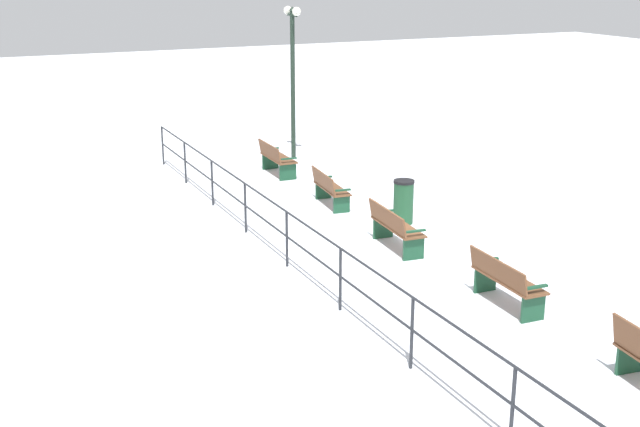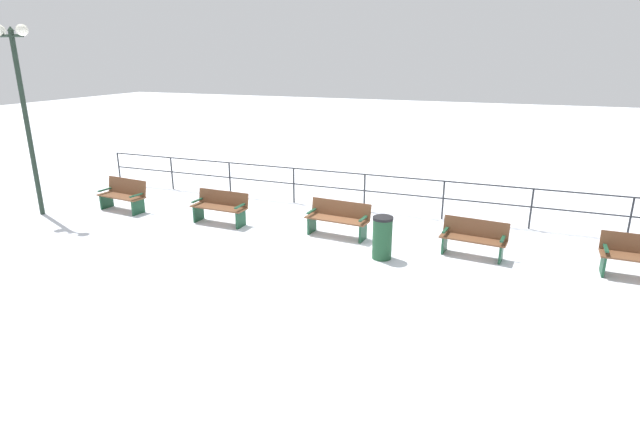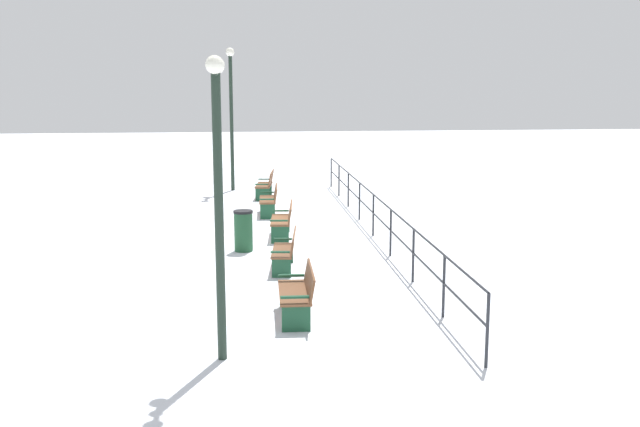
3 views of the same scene
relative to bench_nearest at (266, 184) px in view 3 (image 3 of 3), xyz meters
name	(u,v)px [view 3 (image 3 of 3)]	position (x,y,z in m)	size (l,w,h in m)	color
ground_plane	(278,238)	(-0.06, 6.63, -0.47)	(80.00, 80.00, 0.00)	white
bench_nearest	(266,184)	(0.00, 0.00, 0.00)	(0.74, 1.57, 0.93)	brown
bench_second	(270,200)	(0.00, 3.31, 0.00)	(0.60, 1.59, 0.88)	brown
bench_third	(284,220)	(-0.22, 6.63, 0.00)	(0.67, 1.65, 0.88)	brown
bench_fourth	(286,250)	(-0.08, 9.95, -0.03)	(0.64, 1.51, 0.84)	brown
bench_fifth	(299,292)	(-0.09, 13.26, -0.01)	(0.61, 1.56, 0.88)	brown
lamppost_near	(231,94)	(1.17, -1.96, 3.05)	(0.30, 1.11, 5.17)	#1E2D23
lamppost_middle	(218,166)	(1.17, 15.00, 2.37)	(0.25, 0.87, 4.36)	#1E2D23
waterfront_railing	(373,207)	(-2.57, 6.63, 0.28)	(0.05, 18.26, 1.11)	#26282D
trash_bin	(243,231)	(0.82, 8.05, 0.02)	(0.46, 0.46, 0.98)	#1E4C2D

